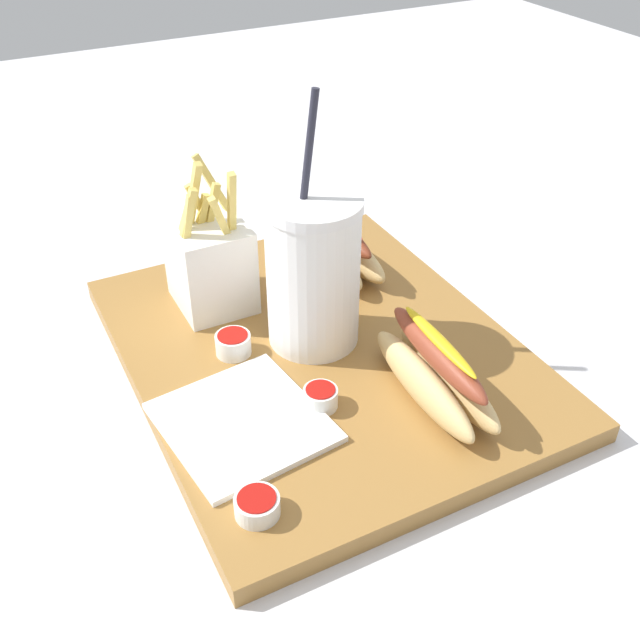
{
  "coord_description": "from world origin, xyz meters",
  "views": [
    {
      "loc": [
        -0.51,
        0.26,
        0.46
      ],
      "look_at": [
        0.0,
        0.0,
        0.05
      ],
      "focal_mm": 41.6,
      "sensor_mm": 36.0,
      "label": 1
    }
  ],
  "objects_px": {
    "napkin_stack": "(243,422)",
    "ketchup_cup_3": "(233,343)",
    "hot_dog_2": "(335,247)",
    "ketchup_cup_1": "(320,397)",
    "ketchup_cup_2": "(257,505)",
    "hot_dog_1": "(435,373)",
    "soda_cup": "(311,272)",
    "fries_basket": "(210,262)"
  },
  "relations": [
    {
      "from": "hot_dog_2",
      "to": "napkin_stack",
      "type": "bearing_deg",
      "value": 135.04
    },
    {
      "from": "hot_dog_2",
      "to": "napkin_stack",
      "type": "distance_m",
      "value": 0.27
    },
    {
      "from": "hot_dog_2",
      "to": "ketchup_cup_1",
      "type": "relative_size",
      "value": 5.08
    },
    {
      "from": "hot_dog_2",
      "to": "ketchup_cup_1",
      "type": "xyz_separation_m",
      "value": [
        -0.2,
        0.12,
        -0.01
      ]
    },
    {
      "from": "hot_dog_1",
      "to": "hot_dog_2",
      "type": "height_order",
      "value": "same"
    },
    {
      "from": "hot_dog_1",
      "to": "soda_cup",
      "type": "bearing_deg",
      "value": 24.45
    },
    {
      "from": "hot_dog_1",
      "to": "hot_dog_2",
      "type": "relative_size",
      "value": 1.03
    },
    {
      "from": "ketchup_cup_1",
      "to": "ketchup_cup_2",
      "type": "xyz_separation_m",
      "value": [
        -0.08,
        0.1,
        -0.0
      ]
    },
    {
      "from": "hot_dog_2",
      "to": "ketchup_cup_1",
      "type": "height_order",
      "value": "hot_dog_2"
    },
    {
      "from": "hot_dog_2",
      "to": "ketchup_cup_3",
      "type": "bearing_deg",
      "value": 120.68
    },
    {
      "from": "ketchup_cup_3",
      "to": "hot_dog_2",
      "type": "bearing_deg",
      "value": -59.32
    },
    {
      "from": "fries_basket",
      "to": "napkin_stack",
      "type": "xyz_separation_m",
      "value": [
        -0.19,
        0.04,
        -0.05
      ]
    },
    {
      "from": "fries_basket",
      "to": "napkin_stack",
      "type": "distance_m",
      "value": 0.2
    },
    {
      "from": "ketchup_cup_3",
      "to": "napkin_stack",
      "type": "xyz_separation_m",
      "value": [
        -0.1,
        0.03,
        -0.01
      ]
    },
    {
      "from": "fries_basket",
      "to": "hot_dog_1",
      "type": "height_order",
      "value": "fries_basket"
    },
    {
      "from": "ketchup_cup_2",
      "to": "hot_dog_2",
      "type": "bearing_deg",
      "value": -37.38
    },
    {
      "from": "soda_cup",
      "to": "hot_dog_1",
      "type": "relative_size",
      "value": 1.54
    },
    {
      "from": "hot_dog_1",
      "to": "ketchup_cup_3",
      "type": "relative_size",
      "value": 4.69
    },
    {
      "from": "ketchup_cup_1",
      "to": "ketchup_cup_3",
      "type": "xyz_separation_m",
      "value": [
        0.11,
        0.04,
        0.0
      ]
    },
    {
      "from": "hot_dog_2",
      "to": "napkin_stack",
      "type": "xyz_separation_m",
      "value": [
        -0.19,
        0.19,
        -0.02
      ]
    },
    {
      "from": "hot_dog_1",
      "to": "ketchup_cup_1",
      "type": "distance_m",
      "value": 0.1
    },
    {
      "from": "hot_dog_2",
      "to": "napkin_stack",
      "type": "relative_size",
      "value": 1.16
    },
    {
      "from": "ketchup_cup_2",
      "to": "fries_basket",
      "type": "bearing_deg",
      "value": -14.04
    },
    {
      "from": "ketchup_cup_1",
      "to": "napkin_stack",
      "type": "bearing_deg",
      "value": 82.55
    },
    {
      "from": "ketchup_cup_3",
      "to": "napkin_stack",
      "type": "distance_m",
      "value": 0.1
    },
    {
      "from": "ketchup_cup_2",
      "to": "ketchup_cup_3",
      "type": "relative_size",
      "value": 1.02
    },
    {
      "from": "ketchup_cup_1",
      "to": "napkin_stack",
      "type": "distance_m",
      "value": 0.07
    },
    {
      "from": "soda_cup",
      "to": "fries_basket",
      "type": "height_order",
      "value": "soda_cup"
    },
    {
      "from": "napkin_stack",
      "to": "ketchup_cup_3",
      "type": "bearing_deg",
      "value": -17.42
    },
    {
      "from": "soda_cup",
      "to": "ketchup_cup_2",
      "type": "distance_m",
      "value": 0.23
    },
    {
      "from": "ketchup_cup_1",
      "to": "hot_dog_2",
      "type": "bearing_deg",
      "value": -31.22
    },
    {
      "from": "ketchup_cup_2",
      "to": "soda_cup",
      "type": "bearing_deg",
      "value": -37.16
    },
    {
      "from": "ketchup_cup_3",
      "to": "napkin_stack",
      "type": "relative_size",
      "value": 0.26
    },
    {
      "from": "hot_dog_1",
      "to": "ketchup_cup_1",
      "type": "bearing_deg",
      "value": 70.52
    },
    {
      "from": "ketchup_cup_2",
      "to": "ketchup_cup_1",
      "type": "bearing_deg",
      "value": -48.74
    },
    {
      "from": "ketchup_cup_3",
      "to": "fries_basket",
      "type": "bearing_deg",
      "value": -8.52
    },
    {
      "from": "napkin_stack",
      "to": "ketchup_cup_1",
      "type": "bearing_deg",
      "value": -97.45
    },
    {
      "from": "hot_dog_1",
      "to": "hot_dog_2",
      "type": "distance_m",
      "value": 0.24
    },
    {
      "from": "hot_dog_2",
      "to": "ketchup_cup_2",
      "type": "bearing_deg",
      "value": 142.62
    },
    {
      "from": "soda_cup",
      "to": "fries_basket",
      "type": "xyz_separation_m",
      "value": [
        0.1,
        0.06,
        -0.03
      ]
    },
    {
      "from": "soda_cup",
      "to": "ketchup_cup_2",
      "type": "bearing_deg",
      "value": 142.84
    },
    {
      "from": "ketchup_cup_1",
      "to": "ketchup_cup_2",
      "type": "bearing_deg",
      "value": 131.26
    }
  ]
}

